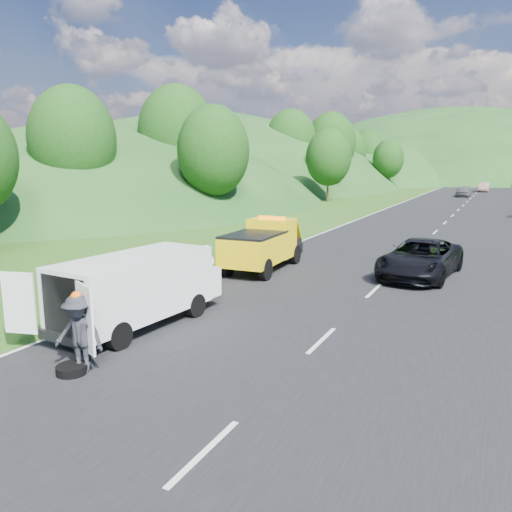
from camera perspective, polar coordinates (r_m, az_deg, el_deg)
The scene contains 15 objects.
ground at distance 16.91m, azimuth 0.07°, elevation -6.00°, with size 320.00×320.00×0.00m, color #38661E.
road_surface at distance 54.88m, azimuth 22.12°, elevation 4.89°, with size 14.00×200.00×0.02m, color black.
tree_line_left at distance 79.13m, azimuth 7.21°, elevation 7.14°, with size 14.00×140.00×14.00m, color #1E4F17, non-canonical shape.
hills_backdrop at distance 149.28m, azimuth 26.53°, elevation 7.77°, with size 201.00×288.60×44.00m, color #2D5B23, non-canonical shape.
tow_truck at distance 22.63m, azimuth 0.84°, elevation 1.29°, with size 2.33×5.59×2.36m.
white_van at distance 15.20m, azimuth -13.26°, elevation -3.41°, with size 3.36×6.30×2.18m.
woman at distance 19.77m, azimuth -5.42°, elevation -3.57°, with size 0.60×0.44×1.65m, color white.
child at distance 17.64m, azimuth -5.57°, elevation -5.35°, with size 0.49×0.38×1.02m, color #D3B870.
worker at distance 12.66m, azimuth -19.32°, elevation -12.54°, with size 1.21×0.70×1.87m, color #222327.
suitcase at distance 19.74m, azimuth -13.92°, elevation -2.91°, with size 0.40×0.22×0.64m, color #4F4F3B.
spare_tire at distance 12.68m, azimuth -20.27°, elevation -12.56°, with size 0.72×0.72×0.20m, color black.
passing_suv at distance 22.53m, azimuth 18.16°, elevation -2.29°, with size 2.63×5.70×1.58m, color black.
dist_car_a at distance 75.93m, azimuth 22.61°, elevation 6.26°, with size 1.85×4.59×1.57m, color #4B4C50.
dist_car_b at distance 89.66m, azimuth 24.55°, elevation 6.68°, with size 1.58×4.54×1.50m, color #825F56.
dist_car_c at distance 109.94m, azimuth 24.49°, elevation 7.26°, with size 1.96×4.83×1.40m, color brown.
Camera 1 is at (7.22, -14.50, 4.88)m, focal length 35.00 mm.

